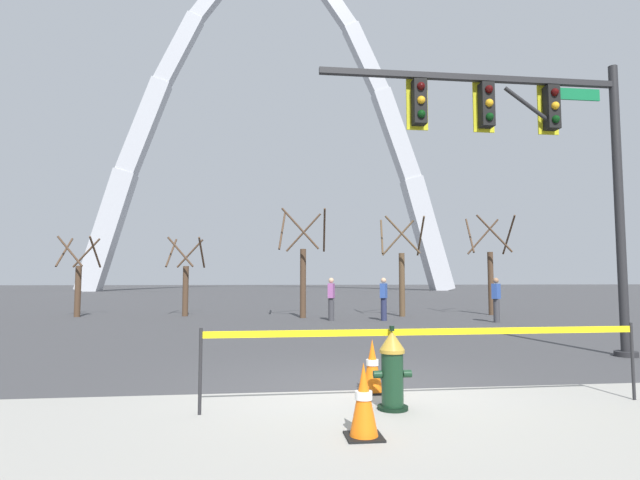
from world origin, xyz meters
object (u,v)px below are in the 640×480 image
fire_hydrant (392,370)px  traffic_cone_mid_sidewalk (364,401)px  pedestrian_standing_center (384,299)px  monument_arch (274,138)px  traffic_signal_gantry (537,145)px  traffic_cone_by_hydrant (372,367)px  pedestrian_walking_right (496,299)px  pedestrian_walking_left (331,299)px

fire_hydrant → traffic_cone_mid_sidewalk: 1.15m
traffic_cone_mid_sidewalk → pedestrian_standing_center: (3.51, 13.35, 0.46)m
pedestrian_standing_center → monument_arch: bearing=93.9°
traffic_signal_gantry → monument_arch: (-4.19, 55.31, 15.76)m
traffic_cone_by_hydrant → pedestrian_walking_right: bearing=56.4°
pedestrian_walking_left → traffic_cone_mid_sidewalk: bearing=-96.6°
pedestrian_standing_center → pedestrian_walking_right: bearing=-17.3°
pedestrian_standing_center → pedestrian_walking_left: bearing=173.4°
traffic_signal_gantry → pedestrian_standing_center: (-1.02, 8.89, -3.45)m
monument_arch → pedestrian_walking_left: bearing=-88.5°
traffic_cone_mid_sidewalk → monument_arch: 62.92m
traffic_cone_by_hydrant → pedestrian_standing_center: bearing=75.3°
traffic_cone_by_hydrant → traffic_cone_mid_sidewalk: bearing=-105.1°
fire_hydrant → pedestrian_walking_left: bearing=85.4°
traffic_cone_mid_sidewalk → monument_arch: size_ratio=0.02×
traffic_cone_mid_sidewalk → pedestrian_walking_left: (1.57, 13.57, 0.46)m
fire_hydrant → monument_arch: (-0.21, 58.76, 19.56)m
traffic_signal_gantry → pedestrian_walking_left: 10.19m
monument_arch → pedestrian_standing_center: (3.17, -46.42, -19.21)m
fire_hydrant → traffic_cone_by_hydrant: bearing=93.0°
pedestrian_walking_left → pedestrian_standing_center: size_ratio=1.00×
traffic_signal_gantry → pedestrian_walking_left: (-2.96, 9.12, -3.45)m
traffic_cone_by_hydrant → pedestrian_standing_center: 11.87m
pedestrian_walking_right → traffic_signal_gantry: bearing=-110.0°
traffic_cone_mid_sidewalk → fire_hydrant: bearing=61.1°
fire_hydrant → pedestrian_standing_center: bearing=76.5°
traffic_signal_gantry → pedestrian_walking_left: traffic_signal_gantry is taller
traffic_cone_by_hydrant → pedestrian_walking_left: 11.75m
traffic_cone_by_hydrant → traffic_signal_gantry: traffic_signal_gantry is taller
traffic_cone_mid_sidewalk → pedestrian_walking_right: bearing=58.9°
pedestrian_walking_left → fire_hydrant: bearing=-94.6°
traffic_signal_gantry → pedestrian_walking_left: bearing=108.0°
pedestrian_standing_center → traffic_signal_gantry: bearing=-83.5°
traffic_cone_by_hydrant → traffic_cone_mid_sidewalk: 1.94m
monument_arch → pedestrian_walking_left: (1.23, -46.19, -19.21)m
fire_hydrant → traffic_cone_mid_sidewalk: fire_hydrant is taller
monument_arch → pedestrian_walking_right: (6.99, -47.60, -19.21)m
traffic_cone_by_hydrant → pedestrian_walking_left: pedestrian_walking_left is taller
traffic_signal_gantry → pedestrian_walking_right: 8.89m
monument_arch → pedestrian_standing_center: size_ratio=30.19×
fire_hydrant → pedestrian_walking_left: (1.01, 12.57, 0.35)m
traffic_cone_by_hydrant → traffic_signal_gantry: 6.17m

